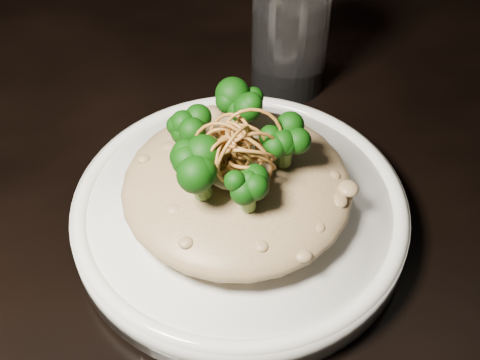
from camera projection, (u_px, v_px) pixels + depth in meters
The scene contains 7 objects.
table at pixel (236, 281), 0.61m from camera, with size 1.10×0.80×0.75m.
plate at pixel (240, 215), 0.54m from camera, with size 0.27×0.27×0.03m, color white.
risotto at pixel (237, 186), 0.51m from camera, with size 0.18×0.18×0.04m, color brown.
broccoli at pixel (237, 152), 0.48m from camera, with size 0.11×0.11×0.04m, color black, non-canonical shape.
cheese at pixel (236, 163), 0.49m from camera, with size 0.05×0.05×0.02m, color white.
shallots at pixel (238, 144), 0.47m from camera, with size 0.05×0.05×0.03m, color brown, non-canonical shape.
drinking_glass at pixel (290, 28), 0.63m from camera, with size 0.07×0.07×0.13m, color silver.
Camera 1 is at (-0.03, -0.35, 1.17)m, focal length 50.00 mm.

